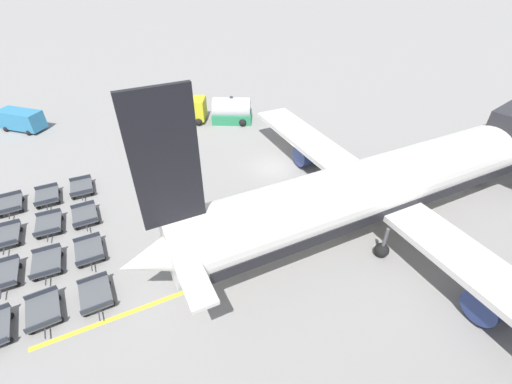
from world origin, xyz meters
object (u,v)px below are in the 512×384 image
at_px(baggage_dolly_row_near_col_a, 10,205).
at_px(baggage_dolly_row_mid_b_col_a, 82,188).
at_px(fuel_tanker_primary, 224,111).
at_px(baggage_dolly_row_mid_a_col_c, 47,263).
at_px(baggage_dolly_row_mid_b_col_c, 89,251).
at_px(baggage_dolly_row_mid_a_col_b, 49,225).
at_px(baggage_dolly_row_near_col_b, 6,236).
at_px(baggage_dolly_row_mid_a_col_a, 47,196).
at_px(baggage_dolly_row_mid_a_col_d, 43,311).
at_px(service_van, 21,120).
at_px(baggage_dolly_row_mid_b_col_b, 85,216).
at_px(baggage_dolly_row_mid_b_col_d, 96,295).
at_px(baggage_dolly_row_near_col_c, 3,276).
at_px(airplane, 391,183).

height_order(baggage_dolly_row_near_col_a, baggage_dolly_row_mid_b_col_a, same).
xyz_separation_m(fuel_tanker_primary, baggage_dolly_row_mid_a_col_c, (13.81, -21.77, -0.88)).
distance_m(fuel_tanker_primary, baggage_dolly_row_mid_b_col_c, 23.88).
bearing_deg(baggage_dolly_row_mid_a_col_b, baggage_dolly_row_mid_a_col_c, -9.83).
relative_size(baggage_dolly_row_near_col_a, baggage_dolly_row_mid_a_col_c, 0.99).
bearing_deg(baggage_dolly_row_near_col_b, baggage_dolly_row_mid_a_col_a, 138.81).
bearing_deg(baggage_dolly_row_near_col_b, baggage_dolly_row_mid_a_col_d, 8.71).
xyz_separation_m(baggage_dolly_row_mid_a_col_c, baggage_dolly_row_mid_b_col_c, (0.43, 2.61, 0.00)).
distance_m(service_van, baggage_dolly_row_mid_a_col_a, 16.89).
relative_size(service_van, baggage_dolly_row_mid_a_col_b, 1.58).
xyz_separation_m(baggage_dolly_row_mid_a_col_c, baggage_dolly_row_mid_b_col_b, (-3.75, 3.25, 0.00)).
bearing_deg(service_van, baggage_dolly_row_mid_b_col_d, 1.74).
relative_size(baggage_dolly_row_near_col_c, baggage_dolly_row_mid_a_col_c, 1.00).
bearing_deg(baggage_dolly_row_mid_a_col_d, baggage_dolly_row_mid_b_col_a, 158.73).
distance_m(baggage_dolly_row_mid_a_col_b, baggage_dolly_row_mid_b_col_c, 5.01).
height_order(airplane, baggage_dolly_row_mid_a_col_b, airplane).
bearing_deg(baggage_dolly_row_mid_a_col_c, baggage_dolly_row_near_col_c, -99.59).
relative_size(airplane, baggage_dolly_row_mid_a_col_d, 11.91).
bearing_deg(baggage_dolly_row_near_col_b, baggage_dolly_row_mid_b_col_a, 119.94).
relative_size(fuel_tanker_primary, baggage_dolly_row_near_col_a, 2.30).
relative_size(service_van, baggage_dolly_row_mid_b_col_d, 1.60).
bearing_deg(service_van, fuel_tanker_primary, 61.27).
relative_size(service_van, baggage_dolly_row_mid_a_col_a, 1.59).
height_order(baggage_dolly_row_near_col_b, baggage_dolly_row_mid_b_col_c, same).
xyz_separation_m(baggage_dolly_row_near_col_c, baggage_dolly_row_mid_a_col_b, (-3.79, 3.21, 0.00)).
bearing_deg(airplane, baggage_dolly_row_mid_a_col_d, -102.82).
distance_m(airplane, service_van, 40.63).
bearing_deg(fuel_tanker_primary, baggage_dolly_row_near_col_a, -77.64).
distance_m(baggage_dolly_row_near_col_c, baggage_dolly_row_mid_a_col_d, 4.70).
bearing_deg(airplane, baggage_dolly_row_mid_b_col_a, -132.51).
xyz_separation_m(fuel_tanker_primary, baggage_dolly_row_mid_b_col_c, (14.24, -19.16, -0.88)).
bearing_deg(baggage_dolly_row_mid_b_col_c, baggage_dolly_row_mid_a_col_c, -99.38).
height_order(baggage_dolly_row_mid_a_col_a, baggage_dolly_row_mid_b_col_b, same).
distance_m(baggage_dolly_row_near_col_c, baggage_dolly_row_mid_a_col_a, 8.64).
distance_m(baggage_dolly_row_mid_a_col_a, baggage_dolly_row_mid_b_col_c, 8.78).
relative_size(service_van, baggage_dolly_row_near_col_c, 1.59).
bearing_deg(baggage_dolly_row_mid_b_col_b, baggage_dolly_row_near_col_c, -59.78).
bearing_deg(baggage_dolly_row_near_col_c, fuel_tanker_primary, 118.91).
bearing_deg(baggage_dolly_row_mid_a_col_b, fuel_tanker_primary, 114.51).
bearing_deg(fuel_tanker_primary, baggage_dolly_row_mid_a_col_a, -74.84).
height_order(baggage_dolly_row_mid_a_col_a, baggage_dolly_row_mid_a_col_d, same).
distance_m(service_van, baggage_dolly_row_mid_a_col_b, 20.91).
distance_m(baggage_dolly_row_mid_a_col_b, baggage_dolly_row_mid_b_col_a, 4.89).
distance_m(baggage_dolly_row_mid_a_col_d, baggage_dolly_row_mid_b_col_a, 12.76).
height_order(baggage_dolly_row_near_col_b, baggage_dolly_row_mid_a_col_d, same).
bearing_deg(baggage_dolly_row_mid_a_col_b, baggage_dolly_row_mid_a_col_d, -10.22).
bearing_deg(baggage_dolly_row_mid_a_col_d, baggage_dolly_row_mid_a_col_c, 169.38).
height_order(service_van, baggage_dolly_row_near_col_a, service_van).
xyz_separation_m(baggage_dolly_row_near_col_a, baggage_dolly_row_near_col_b, (4.18, -0.56, 0.00)).
bearing_deg(baggage_dolly_row_mid_a_col_d, baggage_dolly_row_near_col_b, -171.29).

